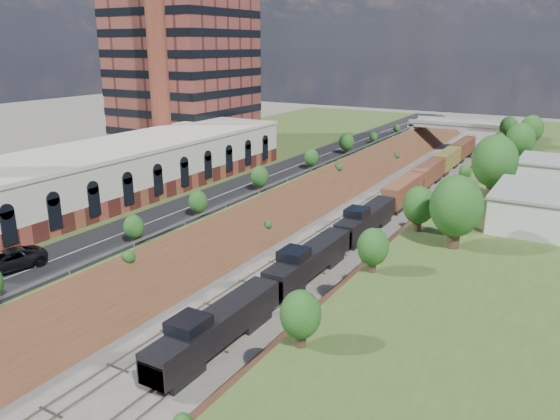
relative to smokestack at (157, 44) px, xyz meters
The scene contains 17 objects.
platform_left 23.05m from the smokestack, 53.13° to the left, with size 44.00×180.00×5.00m, color #405E26.
embankment_left 35.58m from the smokestack, ahead, with size 7.07×180.00×7.07m, color brown.
embankment_right 53.39m from the smokestack, ahead, with size 7.07×180.00×7.07m, color brown.
rail_left_track 41.86m from the smokestack, ahead, with size 1.58×180.00×0.18m, color gray.
rail_right_track 46.11m from the smokestack, ahead, with size 1.58×180.00×0.18m, color gray.
road 28.88m from the smokestack, 11.04° to the left, with size 8.00×180.00×0.10m, color black.
guardrail 31.59m from the smokestack, ahead, with size 0.10×171.00×0.70m.
commercial_building 25.69m from the smokestack, 66.04° to the right, with size 14.30×62.30×7.00m.
highrise_tower 19.55m from the smokestack, 116.57° to the left, with size 22.00×22.00×53.90m.
smokestack is the anchor object (origin of this frame).
overpass 77.82m from the smokestack, 61.39° to the left, with size 24.50×8.30×7.40m.
white_building_near 62.29m from the smokestack, ahead, with size 9.00×12.00×4.00m, color silver.
white_building_far 64.31m from the smokestack, 16.97° to the left, with size 8.00×10.00×3.60m, color silver.
tree_right_large 57.52m from the smokestack, 16.80° to the right, with size 5.25×5.25×7.61m.
tree_left_crest 46.95m from the smokestack, 56.09° to the right, with size 2.45×2.45×3.55m.
freight_train 46.25m from the smokestack, 16.82° to the left, with size 2.70×109.72×4.55m.
suv 50.38m from the smokestack, 66.07° to the right, with size 3.08×6.68×1.86m, color black.
Camera 1 is at (27.95, -14.40, 25.05)m, focal length 35.00 mm.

